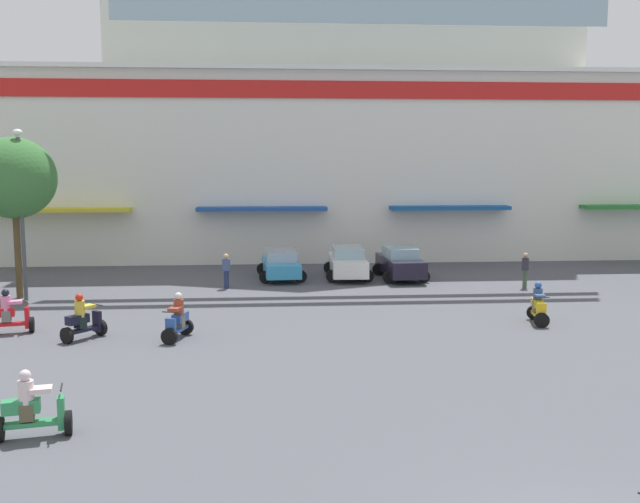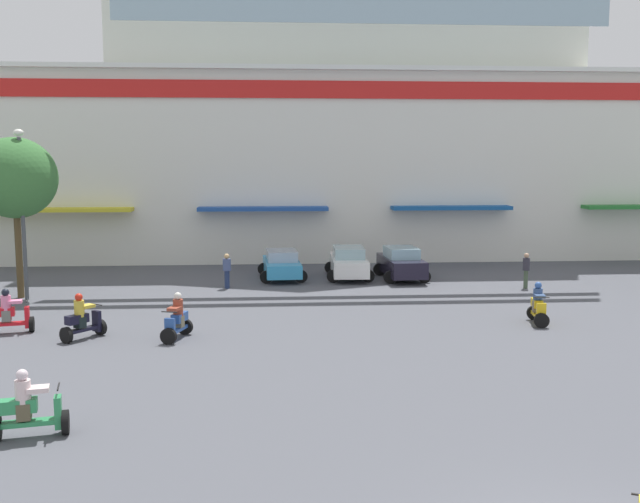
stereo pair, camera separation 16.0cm
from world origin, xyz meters
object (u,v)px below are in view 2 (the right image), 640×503
scooter_rider_2 (82,320)px  scooter_rider_6 (29,409)px  parked_car_0 (282,264)px  scooter_rider_8 (538,307)px  plaza_tree_0 (15,178)px  pedestrian_0 (526,268)px  parked_car_2 (401,263)px  scooter_rider_5 (10,314)px  scooter_rider_0 (177,320)px  parked_car_1 (349,262)px  pedestrian_1 (227,269)px  streetlamp_near (22,202)px

scooter_rider_2 → scooter_rider_6: bearing=-83.4°
parked_car_0 → scooter_rider_8: scooter_rider_8 is taller
plaza_tree_0 → scooter_rider_8: (19.75, -6.28, -4.34)m
scooter_rider_8 → scooter_rider_2: bearing=-176.0°
scooter_rider_8 → pedestrian_0: bearing=73.5°
plaza_tree_0 → scooter_rider_2: bearing=-59.5°
plaza_tree_0 → parked_car_2: bearing=11.7°
scooter_rider_2 → scooter_rider_5: scooter_rider_2 is taller
pedestrian_0 → parked_car_0: bearing=162.6°
scooter_rider_0 → scooter_rider_2: bearing=176.2°
plaza_tree_0 → scooter_rider_5: bearing=-74.8°
parked_car_1 → pedestrian_0: bearing=-24.4°
scooter_rider_8 → pedestrian_1: (-11.28, 7.81, 0.27)m
parked_car_2 → scooter_rider_2: size_ratio=2.65×
scooter_rider_8 → pedestrian_1: 13.72m
scooter_rider_5 → scooter_rider_8: (18.03, 0.07, -0.02)m
parked_car_2 → scooter_rider_2: 16.43m
pedestrian_1 → streetlamp_near: streetlamp_near is taller
parked_car_1 → scooter_rider_6: bearing=-114.2°
scooter_rider_2 → scooter_rider_5: size_ratio=1.01×
scooter_rider_0 → pedestrian_0: (14.42, 8.16, 0.31)m
scooter_rider_5 → scooter_rider_0: bearing=-12.2°
scooter_rider_6 → parked_car_1: bearing=65.8°
scooter_rider_0 → scooter_rider_5: (-5.65, 1.22, 0.01)m
scooter_rider_5 → scooter_rider_8: bearing=0.2°
parked_car_1 → scooter_rider_6: (-8.91, -19.79, -0.15)m
plaza_tree_0 → scooter_rider_0: 11.42m
parked_car_0 → scooter_rider_2: size_ratio=2.69×
scooter_rider_0 → scooter_rider_5: scooter_rider_0 is taller
scooter_rider_5 → parked_car_1: bearing=39.7°
parked_car_0 → parked_car_1: 3.25m
scooter_rider_6 → plaza_tree_0: bearing=108.6°
scooter_rider_0 → scooter_rider_2: scooter_rider_2 is taller
plaza_tree_0 → parked_car_2: (16.69, 3.46, -4.18)m
scooter_rider_5 → scooter_rider_6: bearing=-69.2°
parked_car_0 → parked_car_2: parked_car_2 is taller
scooter_rider_2 → pedestrian_1: size_ratio=0.97×
plaza_tree_0 → scooter_rider_8: 21.18m
plaza_tree_0 → parked_car_2: plaza_tree_0 is taller
scooter_rider_0 → scooter_rider_5: size_ratio=1.03×
scooter_rider_2 → scooter_rider_8: scooter_rider_2 is taller
scooter_rider_2 → pedestrian_0: size_ratio=0.95×
scooter_rider_8 → pedestrian_1: pedestrian_1 is taller
plaza_tree_0 → pedestrian_0: plaza_tree_0 is taller
pedestrian_1 → scooter_rider_2: bearing=-114.9°
plaza_tree_0 → streetlamp_near: size_ratio=0.96×
parked_car_2 → scooter_rider_6: parked_car_2 is taller
parked_car_0 → parked_car_1: parked_car_1 is taller
parked_car_1 → parked_car_2: size_ratio=1.09×
scooter_rider_0 → streetlamp_near: 10.52m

